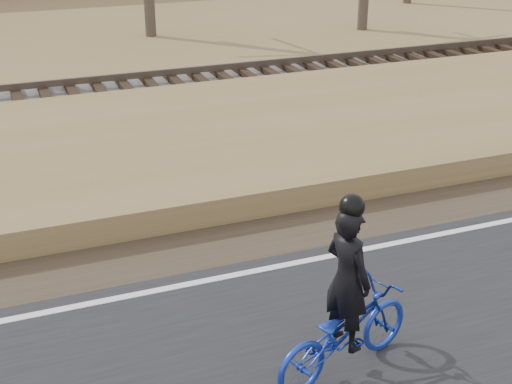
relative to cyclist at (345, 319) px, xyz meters
name	(u,v)px	position (x,y,z in m)	size (l,w,h in m)	color
cyclist	(345,319)	(0.00, 0.00, 0.00)	(1.98, 1.18, 2.10)	#172F9F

